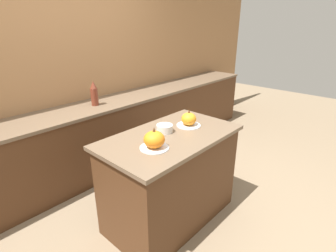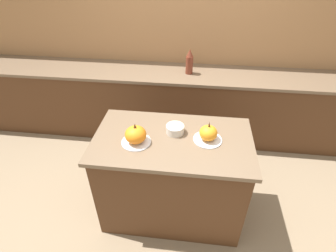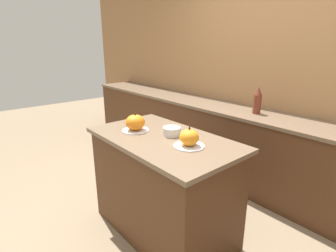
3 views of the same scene
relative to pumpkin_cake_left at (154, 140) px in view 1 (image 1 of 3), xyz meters
The scene contains 8 objects.
ground_plane 1.01m from the pumpkin_cake_left, 15.44° to the left, with size 12.00×12.00×0.00m, color #847056.
wall_back 1.73m from the pumpkin_cake_left, 80.58° to the left, with size 8.00×0.06×2.50m.
kitchen_island 0.59m from the pumpkin_cake_left, 15.44° to the left, with size 1.28×0.73×0.89m.
back_counter 1.48m from the pumpkin_cake_left, 78.34° to the left, with size 6.00×0.60×0.89m.
pumpkin_cake_left is the anchor object (origin of this frame).
pumpkin_cake_right 0.57m from the pumpkin_cake_left, ahead, with size 0.23×0.23×0.18m.
bottle_tall 1.39m from the pumpkin_cake_left, 75.85° to the left, with size 0.09×0.09×0.29m.
mixing_bowl 0.33m from the pumpkin_cake_left, 29.06° to the left, with size 0.15×0.15×0.07m.
Camera 1 is at (-1.58, -1.41, 1.82)m, focal length 28.00 mm.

